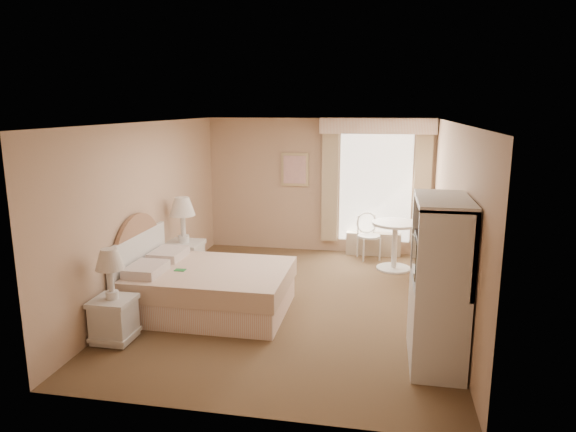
% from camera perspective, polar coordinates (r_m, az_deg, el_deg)
% --- Properties ---
extents(room, '(4.21, 5.51, 2.51)m').
position_cam_1_polar(room, '(6.97, 0.57, -0.00)').
color(room, brown).
rests_on(room, ground).
extents(window, '(2.05, 0.22, 2.51)m').
position_cam_1_polar(window, '(9.47, 9.70, 3.61)').
color(window, white).
rests_on(window, room).
extents(framed_art, '(0.52, 0.04, 0.62)m').
position_cam_1_polar(framed_art, '(9.64, 0.77, 5.18)').
color(framed_art, tan).
rests_on(framed_art, room).
extents(bed, '(2.08, 1.58, 1.40)m').
position_cam_1_polar(bed, '(7.05, -9.29, -7.75)').
color(bed, '#E3AF93').
rests_on(bed, room).
extents(nightstand_near, '(0.46, 0.46, 1.11)m').
position_cam_1_polar(nightstand_near, '(6.38, -18.85, -9.63)').
color(nightstand_near, silver).
rests_on(nightstand_near, room).
extents(nightstand_far, '(0.55, 0.55, 1.32)m').
position_cam_1_polar(nightstand_far, '(8.21, -11.47, -3.77)').
color(nightstand_far, silver).
rests_on(nightstand_far, room).
extents(round_table, '(0.78, 0.78, 0.82)m').
position_cam_1_polar(round_table, '(8.79, 11.79, -2.41)').
color(round_table, silver).
rests_on(round_table, room).
extents(cafe_chair, '(0.53, 0.53, 0.84)m').
position_cam_1_polar(cafe_chair, '(9.38, 8.87, -1.77)').
color(cafe_chair, silver).
rests_on(cafe_chair, room).
extents(armoire, '(0.54, 1.08, 1.80)m').
position_cam_1_polar(armoire, '(5.72, 16.38, -8.50)').
color(armoire, silver).
rests_on(armoire, room).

